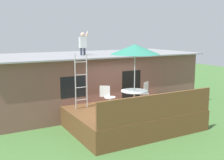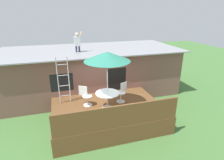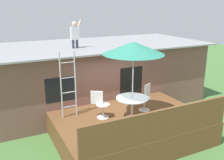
{
  "view_description": "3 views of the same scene",
  "coord_description": "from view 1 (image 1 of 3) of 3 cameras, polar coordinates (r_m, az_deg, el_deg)",
  "views": [
    {
      "loc": [
        -5.86,
        -8.98,
        3.76
      ],
      "look_at": [
        -0.43,
        0.89,
        1.83
      ],
      "focal_mm": 44.32,
      "sensor_mm": 36.0,
      "label": 1
    },
    {
      "loc": [
        -1.92,
        -7.18,
        4.86
      ],
      "look_at": [
        0.36,
        0.45,
        1.86
      ],
      "focal_mm": 29.56,
      "sensor_mm": 36.0,
      "label": 2
    },
    {
      "loc": [
        -4.01,
        -6.76,
        4.42
      ],
      "look_at": [
        -0.08,
        1.18,
        1.77
      ],
      "focal_mm": 40.81,
      "sensor_mm": 36.0,
      "label": 3
    }
  ],
  "objects": [
    {
      "name": "person_figure",
      "position": [
        12.96,
        -6.02,
        7.79
      ],
      "size": [
        0.47,
        0.2,
        1.11
      ],
      "color": "#33384C",
      "rests_on": "house"
    },
    {
      "name": "patio_table",
      "position": [
        10.81,
        4.62,
        -3.03
      ],
      "size": [
        1.04,
        1.04,
        0.74
      ],
      "color": "silver",
      "rests_on": "deck"
    },
    {
      "name": "patio_chair_left",
      "position": [
        10.87,
        -0.82,
        -3.62
      ],
      "size": [
        0.57,
        0.45,
        0.92
      ],
      "rotation": [
        0.0,
        0.0,
        -0.57
      ],
      "color": "silver",
      "rests_on": "deck"
    },
    {
      "name": "house",
      "position": [
        14.08,
        -3.79,
        -0.09
      ],
      "size": [
        10.5,
        4.5,
        2.73
      ],
      "color": "brown",
      "rests_on": "ground"
    },
    {
      "name": "patio_umbrella",
      "position": [
        10.56,
        4.75,
        6.33
      ],
      "size": [
        1.9,
        1.9,
        2.54
      ],
      "color": "silver",
      "rests_on": "deck"
    },
    {
      "name": "deck",
      "position": [
        11.24,
        4.14,
        -7.72
      ],
      "size": [
        4.89,
        3.48,
        0.8
      ],
      "primitive_type": "cube",
      "color": "brown",
      "rests_on": "ground"
    },
    {
      "name": "deck_railing",
      "position": [
        9.69,
        9.66,
        -5.46
      ],
      "size": [
        4.79,
        0.08,
        0.9
      ],
      "primitive_type": "cube",
      "color": "brown",
      "rests_on": "deck"
    },
    {
      "name": "ground_plane",
      "position": [
        11.37,
        4.12,
        -9.65
      ],
      "size": [
        40.0,
        40.0,
        0.0
      ],
      "primitive_type": "plane",
      "color": "#477538"
    },
    {
      "name": "patio_chair_right",
      "position": [
        11.66,
        6.74,
        -2.77
      ],
      "size": [
        0.58,
        0.44,
        0.92
      ],
      "rotation": [
        0.0,
        0.0,
        -2.63
      ],
      "color": "silver",
      "rests_on": "deck"
    },
    {
      "name": "step_ladder",
      "position": [
        10.86,
        -6.38,
        -0.23
      ],
      "size": [
        0.52,
        0.04,
        2.2
      ],
      "color": "silver",
      "rests_on": "deck"
    }
  ]
}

